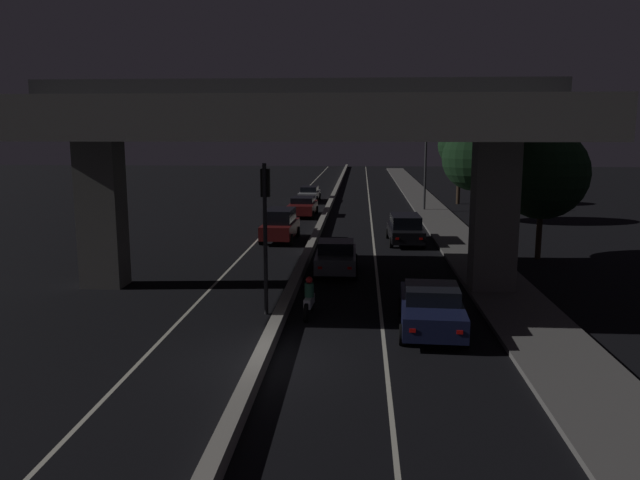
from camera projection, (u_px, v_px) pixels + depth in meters
The scene contains 19 objects.
ground_plane at pixel (263, 363), 17.28m from camera, with size 200.00×200.00×0.00m, color black.
lane_line_left_inner at pixel (288, 208), 51.91m from camera, with size 0.12×126.00×0.00m, color beige.
lane_line_right_inner at pixel (370, 209), 51.46m from camera, with size 0.12×126.00×0.00m, color beige.
median_divider at pixel (329, 206), 51.65m from camera, with size 0.39×126.00×0.42m, color gray.
sidewalk_right at pixel (440, 221), 44.25m from camera, with size 2.76×126.00×0.16m, color #5B5956.
elevated_overpass at pixel (293, 127), 24.30m from camera, with size 20.91×12.01×8.34m.
traffic_light_left_of_median at pixel (265, 212), 21.35m from camera, with size 0.30×0.49×5.27m.
street_lamp at pixel (421, 156), 49.28m from camera, with size 2.59×0.32×7.35m.
car_dark_blue_lead at pixel (431, 307), 19.93m from camera, with size 2.23×4.68×1.50m.
car_grey_second at pixel (336, 257), 28.18m from camera, with size 1.99×4.18×1.48m.
car_black_third at pixel (405, 229), 35.65m from camera, with size 2.06×4.74×1.64m.
car_dark_red_lead_oncoming at pixel (280, 225), 36.37m from camera, with size 2.02×4.43×1.88m.
car_dark_red_second_oncoming at pixel (303, 206), 47.08m from camera, with size 2.10×4.66×1.44m.
car_silver_third_oncoming at pixel (309, 194), 56.80m from camera, with size 1.88×4.65×1.38m.
motorcycle_white_filtering_near at pixel (309, 300), 21.50m from camera, with size 0.34×2.02×1.41m.
pedestrian_on_sidewalk at pixel (510, 263), 25.37m from camera, with size 0.36×0.36×1.73m.
roadside_tree_kerbside_near at pixel (543, 174), 30.68m from camera, with size 4.50×4.50×6.52m.
roadside_tree_kerbside_mid at pixel (475, 158), 43.61m from camera, with size 4.62×4.62×6.81m.
roadside_tree_kerbside_far at pixel (460, 146), 54.31m from camera, with size 3.84×3.84×7.06m.
Camera 1 is at (2.68, -16.30, 6.32)m, focal length 35.00 mm.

